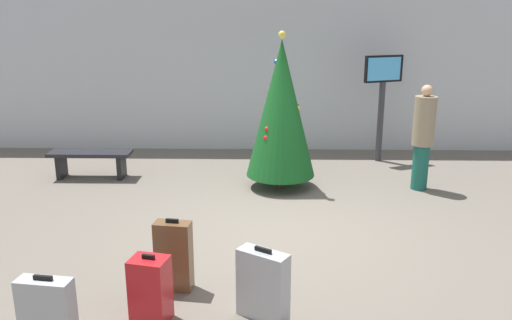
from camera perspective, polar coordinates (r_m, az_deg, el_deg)
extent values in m
plane|color=#665E54|center=(6.91, 2.22, -7.96)|extent=(16.00, 16.00, 0.00)
cube|color=#B7BCC1|center=(10.88, 1.95, 9.92)|extent=(16.00, 0.20, 3.36)
cylinder|color=#4C3319|center=(8.62, 2.70, -2.31)|extent=(0.12, 0.12, 0.22)
cone|color=#14511E|center=(8.32, 2.81, 5.68)|extent=(1.13, 1.13, 2.21)
sphere|color=#F2D84C|center=(8.20, 2.92, 13.72)|extent=(0.12, 0.12, 0.12)
sphere|color=yellow|center=(8.31, 4.63, 5.78)|extent=(0.08, 0.08, 0.08)
sphere|color=red|center=(8.13, 1.10, 2.47)|extent=(0.08, 0.08, 0.08)
sphere|color=red|center=(8.13, 1.23, 3.47)|extent=(0.08, 0.08, 0.08)
sphere|color=blue|center=(8.35, 4.59, 5.95)|extent=(0.08, 0.08, 0.08)
sphere|color=blue|center=(8.25, 2.28, 10.84)|extent=(0.08, 0.08, 0.08)
sphere|color=silver|center=(8.51, 4.29, 5.43)|extent=(0.08, 0.08, 0.08)
cylinder|color=#333338|center=(10.33, 13.61, 4.12)|extent=(0.12, 0.12, 1.55)
cube|color=black|center=(10.18, 13.98, 9.80)|extent=(0.78, 0.39, 0.51)
cube|color=#4CB2F2|center=(10.13, 14.04, 9.78)|extent=(0.67, 0.29, 0.43)
cube|color=black|center=(9.47, -17.91, 0.73)|extent=(1.43, 0.44, 0.06)
cube|color=black|center=(9.72, -20.77, -0.63)|extent=(0.08, 0.35, 0.42)
cube|color=black|center=(9.37, -14.69, -0.69)|extent=(0.08, 0.35, 0.42)
cylinder|color=#19594C|center=(8.87, 17.75, -0.76)|extent=(0.26, 0.26, 0.75)
cylinder|color=gray|center=(8.69, 18.17, 4.13)|extent=(0.38, 0.38, 0.80)
sphere|color=tan|center=(8.61, 18.45, 7.31)|extent=(0.18, 0.18, 0.18)
cube|color=#9EA0A5|center=(4.95, 0.78, -13.70)|extent=(0.52, 0.42, 0.68)
cube|color=black|center=(4.78, 0.79, -9.95)|extent=(0.16, 0.12, 0.04)
cube|color=#B2191E|center=(5.00, -11.64, -13.97)|extent=(0.39, 0.33, 0.64)
cube|color=black|center=(4.85, -11.86, -10.47)|extent=(0.12, 0.06, 0.04)
cube|color=brown|center=(5.48, -9.11, -10.48)|extent=(0.39, 0.23, 0.75)
cube|color=black|center=(5.32, -9.30, -6.68)|extent=(0.13, 0.05, 0.04)
cube|color=#9EA0A5|center=(4.93, -22.15, -15.46)|extent=(0.49, 0.24, 0.63)
cube|color=black|center=(4.77, -22.57, -11.97)|extent=(0.17, 0.05, 0.04)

